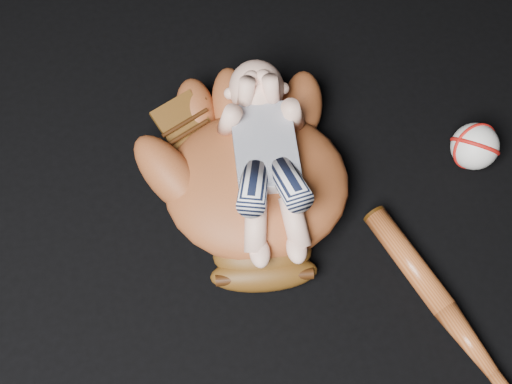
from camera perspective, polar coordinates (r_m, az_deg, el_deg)
baseball_glove at (r=1.09m, az=0.04°, el=1.18°), size 0.44×0.49×0.14m
newborn_baby at (r=1.04m, az=1.02°, el=2.83°), size 0.19×0.37×0.15m
baseball_bat at (r=1.09m, az=17.23°, el=-10.96°), size 0.19×0.43×0.04m
baseball at (r=1.22m, az=18.88°, el=3.86°), size 0.10×0.10×0.09m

